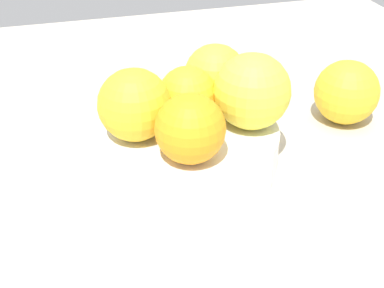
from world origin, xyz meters
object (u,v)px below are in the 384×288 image
Objects in this scene: fruit_bowl at (192,149)px; orange_in_bowl_1 at (252,91)px; orange_in_bowl_2 at (185,96)px; orange_in_bowl_4 at (215,75)px; orange_in_bowl_0 at (134,104)px; orange_in_bowl_3 at (190,129)px; orange_loose_0 at (347,92)px.

fruit_bowl is 9.57cm from orange_in_bowl_1.
orange_in_bowl_4 reaches higher than orange_in_bowl_2.
orange_in_bowl_4 is (-10.69, -5.17, -0.25)cm from orange_in_bowl_0.
orange_in_bowl_0 reaches higher than fruit_bowl.
fruit_bowl is 2.50× the size of orange_in_bowl_0.
orange_in_bowl_2 is 7.83cm from orange_in_bowl_3.
fruit_bowl is 22.90cm from orange_loose_0.
orange_in_bowl_4 is 0.87× the size of orange_loose_0.
orange_in_bowl_1 is 1.29× the size of orange_in_bowl_2.
orange_in_bowl_1 is (-12.87, 1.18, 0.33)cm from orange_in_bowl_0.
fruit_bowl is 9.12cm from orange_in_bowl_0.
orange_in_bowl_2 is 0.78× the size of orange_loose_0.
orange_in_bowl_0 reaches higher than orange_in_bowl_3.
orange_in_bowl_1 is 1.16× the size of orange_in_bowl_4.
orange_in_bowl_3 is at bearing 126.66° from orange_in_bowl_0.
orange_loose_0 is at bearing -172.15° from orange_in_bowl_2.
orange_in_bowl_4 reaches higher than orange_loose_0.
orange_in_bowl_1 reaches higher than orange_in_bowl_4.
fruit_bowl is 2.98× the size of orange_in_bowl_2.
orange_in_bowl_3 is at bearing 30.05° from orange_in_bowl_1.
orange_in_bowl_1 is at bearing 20.62° from orange_loose_0.
orange_in_bowl_0 is 1.19× the size of orange_in_bowl_2.
orange_in_bowl_0 is 1.10× the size of orange_in_bowl_3.
orange_in_bowl_3 is at bearing 24.06° from orange_loose_0.
orange_in_bowl_1 is at bearing 174.75° from orange_in_bowl_0.
orange_in_bowl_2 is 5.83cm from orange_in_bowl_4.
orange_in_bowl_3 is at bearing 72.60° from fruit_bowl.
fruit_bowl is at bearing -107.40° from orange_in_bowl_3.
fruit_bowl is at bearing 97.28° from orange_in_bowl_2.
orange_in_bowl_1 is 1.01× the size of orange_loose_0.
orange_in_bowl_3 is at bearing 78.29° from orange_in_bowl_2.
fruit_bowl is at bearing 50.94° from orange_in_bowl_4.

